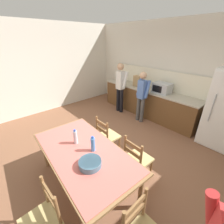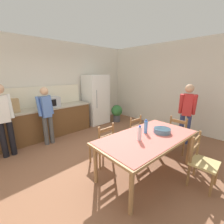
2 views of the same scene
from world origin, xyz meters
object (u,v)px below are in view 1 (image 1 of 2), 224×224
object	(u,v)px
microwave	(162,88)
person_at_counter	(142,95)
bottle_near_centre	(75,137)
chair_side_far_right	(137,159)
bottle_off_centre	(93,144)
chair_side_far_left	(107,136)
chair_side_near_right	(44,220)
serving_bowl	(90,163)
paper_bag	(137,81)
person_at_sink	(120,86)
dining_table	(84,154)

from	to	relation	value
microwave	person_at_counter	size ratio (longest dim) A/B	0.32
microwave	person_at_counter	distance (m)	0.64
bottle_near_centre	chair_side_far_right	xyz separation A→B (m)	(0.74, 0.77, -0.45)
bottle_off_centre	chair_side_far_left	distance (m)	0.98
microwave	chair_side_near_right	world-z (taller)	microwave
bottle_off_centre	chair_side_far_right	size ratio (longest dim) A/B	0.30
bottle_off_centre	serving_bowl	world-z (taller)	bottle_off_centre
paper_bag	chair_side_far_right	world-z (taller)	paper_bag
chair_side_far_left	chair_side_far_right	xyz separation A→B (m)	(0.89, -0.05, 0.00)
chair_side_far_left	chair_side_far_right	bearing A→B (deg)	178.14
paper_bag	serving_bowl	bearing A→B (deg)	-60.40
chair_side_near_right	person_at_counter	world-z (taller)	person_at_counter
bottle_off_centre	chair_side_far_right	distance (m)	0.88
bottle_near_centre	chair_side_far_left	size ratio (longest dim) A/B	0.30
bottle_off_centre	chair_side_far_left	xyz separation A→B (m)	(-0.50, 0.71, -0.45)
bottle_near_centre	chair_side_near_right	xyz separation A→B (m)	(0.64, -0.84, -0.45)
bottle_near_centre	chair_side_near_right	world-z (taller)	bottle_near_centre
serving_bowl	microwave	bearing A→B (deg)	105.12
chair_side_far_right	person_at_counter	distance (m)	2.27
chair_side_far_left	person_at_sink	distance (m)	2.29
person_at_sink	person_at_counter	world-z (taller)	person_at_sink
paper_bag	bottle_off_centre	distance (m)	3.35
microwave	paper_bag	xyz separation A→B (m)	(-0.94, -0.01, 0.03)
dining_table	person_at_sink	xyz separation A→B (m)	(-1.78, 2.59, 0.25)
bottle_near_centre	person_at_counter	xyz separation A→B (m)	(-0.60, 2.55, -0.02)
microwave	person_at_counter	xyz separation A→B (m)	(-0.33, -0.52, -0.18)
chair_side_far_left	person_at_counter	bearing A→B (deg)	-74.11
person_at_counter	microwave	bearing A→B (deg)	-32.46
microwave	bottle_near_centre	size ratio (longest dim) A/B	1.85
chair_side_far_right	bottle_off_centre	bearing A→B (deg)	61.45
dining_table	person_at_sink	size ratio (longest dim) A/B	1.21
microwave	chair_side_far_right	bearing A→B (deg)	-66.34
bottle_near_centre	person_at_sink	xyz separation A→B (m)	(-1.53, 2.57, 0.06)
paper_bag	chair_side_near_right	world-z (taller)	paper_bag
microwave	bottle_near_centre	world-z (taller)	microwave
dining_table	bottle_near_centre	distance (m)	0.32
bottle_off_centre	microwave	bearing A→B (deg)	101.90
chair_side_far_right	chair_side_near_right	distance (m)	1.61
serving_bowl	chair_side_far_left	size ratio (longest dim) A/B	0.35
serving_bowl	chair_side_far_left	world-z (taller)	chair_side_far_left
person_at_sink	bottle_near_centre	bearing A→B (deg)	-149.27
dining_table	chair_side_far_right	distance (m)	0.96
bottle_off_centre	person_at_sink	world-z (taller)	person_at_sink
bottle_off_centre	chair_side_far_left	bearing A→B (deg)	125.50
paper_bag	person_at_counter	world-z (taller)	person_at_counter
bottle_near_centre	chair_side_far_right	size ratio (longest dim) A/B	0.30
chair_side_far_left	serving_bowl	bearing A→B (deg)	129.98
serving_bowl	person_at_counter	distance (m)	2.92
paper_bag	chair_side_far_right	size ratio (longest dim) A/B	0.40
dining_table	person_at_sink	world-z (taller)	person_at_sink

